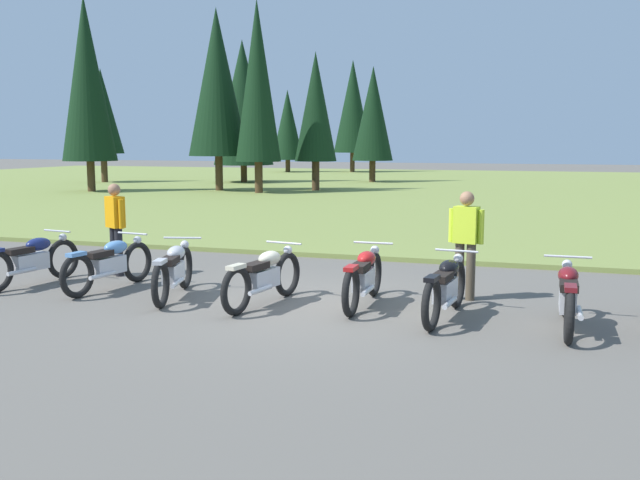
# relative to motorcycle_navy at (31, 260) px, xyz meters

# --- Properties ---
(ground_plane) EXTENTS (140.00, 140.00, 0.00)m
(ground_plane) POSITION_rel_motorcycle_navy_xyz_m (4.92, 0.04, -0.44)
(ground_plane) COLOR #605B54
(grass_moorland) EXTENTS (80.00, 44.00, 0.10)m
(grass_moorland) POSITION_rel_motorcycle_navy_xyz_m (4.92, 26.14, -0.39)
(grass_moorland) COLOR olive
(grass_moorland) RESTS_ON ground
(forest_treeline) EXTENTS (42.86, 30.31, 9.01)m
(forest_treeline) POSITION_rel_motorcycle_navy_xyz_m (3.29, 30.19, 4.03)
(forest_treeline) COLOR #47331E
(forest_treeline) RESTS_ON ground
(motorcycle_navy) EXTENTS (0.62, 2.09, 0.88)m
(motorcycle_navy) POSITION_rel_motorcycle_navy_xyz_m (0.00, 0.00, 0.00)
(motorcycle_navy) COLOR black
(motorcycle_navy) RESTS_ON ground
(motorcycle_sky_blue) EXTENTS (0.62, 2.09, 0.88)m
(motorcycle_sky_blue) POSITION_rel_motorcycle_navy_xyz_m (1.46, 0.11, 0.00)
(motorcycle_sky_blue) COLOR black
(motorcycle_sky_blue) RESTS_ON ground
(motorcycle_silver) EXTENTS (0.76, 2.06, 0.88)m
(motorcycle_silver) POSITION_rel_motorcycle_navy_xyz_m (2.77, -0.10, 0.00)
(motorcycle_silver) COLOR black
(motorcycle_silver) RESTS_ON ground
(motorcycle_cream) EXTENTS (0.64, 2.09, 0.88)m
(motorcycle_cream) POSITION_rel_motorcycle_navy_xyz_m (4.29, -0.14, 0.00)
(motorcycle_cream) COLOR black
(motorcycle_cream) RESTS_ON ground
(motorcycle_red) EXTENTS (0.62, 2.10, 0.88)m
(motorcycle_red) POSITION_rel_motorcycle_navy_xyz_m (5.72, 0.27, 0.00)
(motorcycle_red) COLOR black
(motorcycle_red) RESTS_ON ground
(motorcycle_black) EXTENTS (0.62, 2.10, 0.88)m
(motorcycle_black) POSITION_rel_motorcycle_navy_xyz_m (6.97, -0.13, 0.00)
(motorcycle_black) COLOR black
(motorcycle_black) RESTS_ON ground
(motorcycle_maroon) EXTENTS (0.62, 2.10, 0.88)m
(motorcycle_maroon) POSITION_rel_motorcycle_navy_xyz_m (8.55, -0.19, 0.00)
(motorcycle_maroon) COLOR black
(motorcycle_maroon) RESTS_ON ground
(rider_with_back_turned) EXTENTS (0.49, 0.37, 1.67)m
(rider_with_back_turned) POSITION_rel_motorcycle_navy_xyz_m (0.87, 1.20, 0.51)
(rider_with_back_turned) COLOR black
(rider_with_back_turned) RESTS_ON ground
(rider_in_hivis_vest) EXTENTS (0.54, 0.29, 1.67)m
(rider_in_hivis_vest) POSITION_rel_motorcycle_navy_xyz_m (7.09, 1.14, 0.51)
(rider_in_hivis_vest) COLOR #4C4233
(rider_in_hivis_vest) RESTS_ON ground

